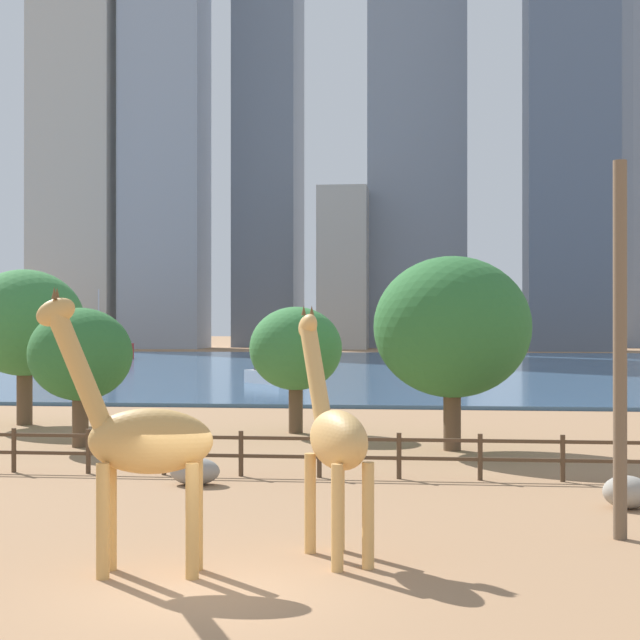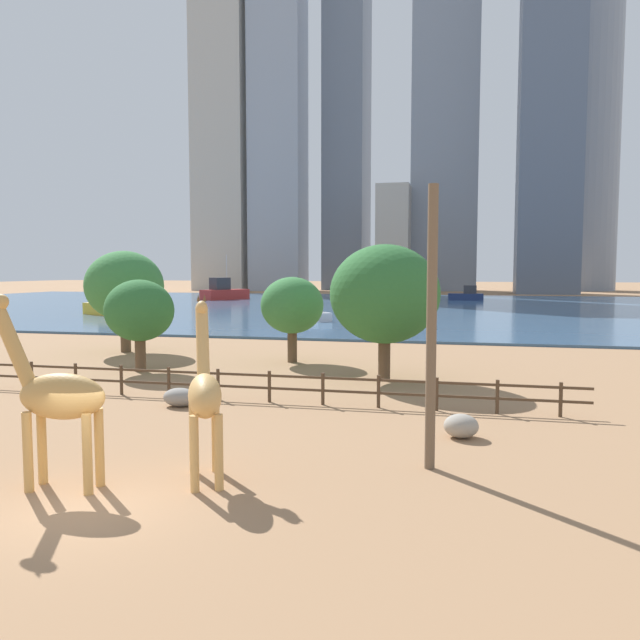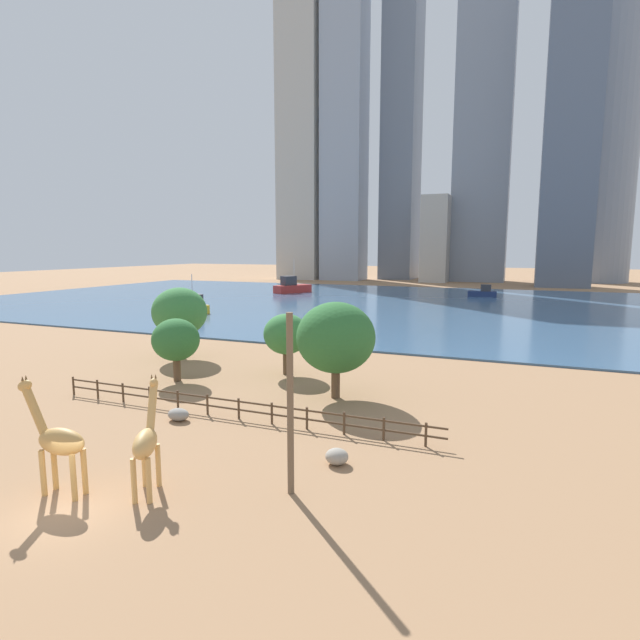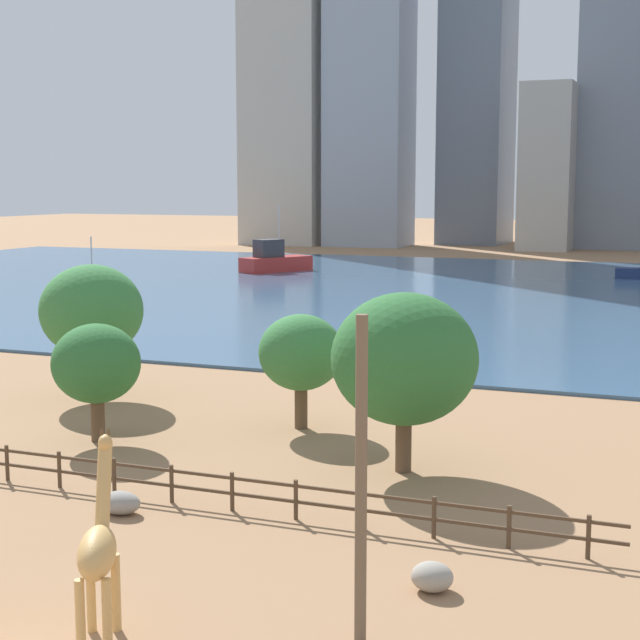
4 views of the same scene
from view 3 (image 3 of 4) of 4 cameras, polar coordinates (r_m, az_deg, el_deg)
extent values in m
plane|color=#9E7551|center=(95.12, 12.30, 1.75)|extent=(400.00, 400.00, 0.00)
cube|color=#3D6084|center=(92.18, 11.98, 1.62)|extent=(180.00, 86.00, 0.20)
cylinder|color=tan|center=(24.65, -29.10, -15.04)|extent=(0.25, 0.25, 1.99)
cylinder|color=tan|center=(25.05, -28.07, -14.60)|extent=(0.25, 0.25, 1.99)
cylinder|color=tan|center=(23.64, -26.35, -15.85)|extent=(0.25, 0.25, 1.99)
cylinder|color=tan|center=(24.06, -25.33, -15.36)|extent=(0.25, 0.25, 1.99)
ellipsoid|color=tan|center=(23.86, -27.45, -12.23)|extent=(2.29, 1.12, 1.15)
cylinder|color=tan|center=(24.33, -29.81, -8.91)|extent=(1.20, 0.48, 2.17)
ellipsoid|color=tan|center=(24.37, -30.67, -6.47)|extent=(0.87, 0.45, 0.70)
cone|color=brown|center=(24.24, -30.88, -5.74)|extent=(0.12, 0.12, 0.21)
cone|color=brown|center=(24.35, -30.58, -5.66)|extent=(0.12, 0.12, 0.21)
cylinder|color=tan|center=(23.79, -19.43, -15.40)|extent=(0.30, 0.30, 1.91)
cylinder|color=tan|center=(23.64, -18.00, -15.49)|extent=(0.30, 0.30, 1.91)
cylinder|color=tan|center=(22.50, -20.50, -16.87)|extent=(0.30, 0.30, 1.91)
cylinder|color=tan|center=(22.34, -18.98, -16.98)|extent=(0.30, 0.30, 1.91)
ellipsoid|color=tan|center=(22.57, -19.37, -13.18)|extent=(1.68, 2.27, 1.11)
cylinder|color=tan|center=(23.35, -18.65, -9.41)|extent=(0.86, 1.29, 2.04)
ellipsoid|color=tan|center=(23.54, -18.45, -6.88)|extent=(0.66, 0.88, 0.70)
cone|color=brown|center=(23.48, -18.69, -6.11)|extent=(0.13, 0.13, 0.20)
cone|color=brown|center=(23.44, -18.28, -6.12)|extent=(0.13, 0.13, 0.20)
cylinder|color=brown|center=(20.95, -3.42, -9.68)|extent=(0.28, 0.28, 7.73)
ellipsoid|color=gray|center=(31.76, -15.88, -10.35)|extent=(1.37, 0.99, 0.74)
ellipsoid|color=gray|center=(24.83, 1.94, -15.33)|extent=(1.13, 1.04, 0.78)
cylinder|color=#4C3826|center=(39.75, -26.35, -6.74)|extent=(0.14, 0.14, 1.30)
cylinder|color=#4C3826|center=(38.12, -24.08, -7.21)|extent=(0.14, 0.14, 1.30)
cylinder|color=#4C3826|center=(36.55, -21.60, -7.71)|extent=(0.14, 0.14, 1.30)
cylinder|color=#4C3826|center=(35.06, -18.89, -8.24)|extent=(0.14, 0.14, 1.30)
cylinder|color=#4C3826|center=(33.65, -15.95, -8.80)|extent=(0.14, 0.14, 1.30)
cylinder|color=#4C3826|center=(32.35, -12.74, -9.38)|extent=(0.14, 0.14, 1.30)
cylinder|color=#4C3826|center=(31.15, -9.27, -9.97)|extent=(0.14, 0.14, 1.30)
cylinder|color=#4C3826|center=(30.08, -5.53, -10.56)|extent=(0.14, 0.14, 1.30)
cylinder|color=#4C3826|center=(29.14, -1.51, -11.15)|extent=(0.14, 0.14, 1.30)
cylinder|color=#4C3826|center=(28.36, 2.78, -11.71)|extent=(0.14, 0.14, 1.30)
cylinder|color=#4C3826|center=(27.73, 7.29, -12.23)|extent=(0.14, 0.14, 1.30)
cylinder|color=#4C3826|center=(27.29, 12.01, -12.70)|extent=(0.14, 0.14, 1.30)
cube|color=#4C3826|center=(31.31, -10.22, -9.02)|extent=(26.10, 0.08, 0.10)
cube|color=#4C3826|center=(31.47, -10.20, -9.92)|extent=(26.10, 0.08, 0.10)
cylinder|color=brown|center=(34.84, 1.80, -7.22)|extent=(0.60, 0.60, 2.09)
ellipsoid|color=#2D6B33|center=(34.13, 1.82, -2.00)|extent=(5.43, 5.43, 4.88)
cylinder|color=brown|center=(40.76, -16.03, -5.46)|extent=(0.57, 0.57, 1.83)
ellipsoid|color=#2D6B33|center=(40.28, -16.16, -2.17)|extent=(3.66, 3.66, 3.29)
cylinder|color=brown|center=(41.31, -3.87, -4.93)|extent=(0.57, 0.57, 1.90)
ellipsoid|color=#387A3D|center=(40.83, -3.90, -1.61)|extent=(3.70, 3.70, 3.33)
cylinder|color=brown|center=(49.13, -15.61, -2.83)|extent=(0.67, 0.67, 2.36)
ellipsoid|color=#387A3D|center=(48.63, -15.75, 0.90)|extent=(5.10, 5.10, 4.59)
cube|color=#B22D28|center=(116.12, -3.15, 3.58)|extent=(6.99, 9.27, 1.76)
cube|color=#333338|center=(115.33, -3.61, 4.51)|extent=(3.37, 3.80, 2.12)
cylinder|color=silver|center=(116.13, -2.99, 5.55)|extent=(0.16, 0.16, 6.18)
cube|color=silver|center=(68.34, 2.23, 0.03)|extent=(4.16, 4.44, 0.90)
cube|color=#333338|center=(68.73, 2.07, 0.91)|extent=(1.87, 1.92, 1.08)
cube|color=navy|center=(111.64, 18.03, 2.86)|extent=(5.98, 2.50, 1.17)
cube|color=#333338|center=(111.54, 18.44, 3.50)|extent=(2.20, 1.54, 1.40)
cube|color=gold|center=(82.39, -14.25, 1.34)|extent=(7.08, 5.54, 1.36)
cube|color=#333338|center=(81.46, -14.05, 2.32)|extent=(2.93, 2.64, 1.63)
cylinder|color=silver|center=(82.41, -14.41, 3.46)|extent=(0.16, 0.16, 4.74)
cube|color=slate|center=(181.42, 9.33, 20.95)|extent=(10.95, 15.50, 101.67)
cube|color=gray|center=(171.78, 18.20, 20.55)|extent=(16.62, 11.03, 96.70)
cube|color=#939EAD|center=(171.66, 2.81, 20.78)|extent=(13.46, 10.59, 95.75)
cube|color=slate|center=(156.92, 27.14, 23.45)|extent=(13.44, 10.24, 107.92)
cylinder|color=gray|center=(183.05, 30.15, 20.14)|extent=(17.62, 17.62, 103.25)
cube|color=#B7B2A8|center=(176.62, -2.30, 21.58)|extent=(13.93, 9.62, 102.75)
cube|color=#B7B2A8|center=(160.15, 13.05, 8.98)|extent=(8.08, 9.10, 26.46)
camera|label=1|loc=(14.14, -75.68, -22.59)|focal=55.00mm
camera|label=2|loc=(9.17, -56.83, -27.46)|focal=35.00mm
camera|label=4|loc=(3.00, -126.33, 2.00)|focal=55.00mm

